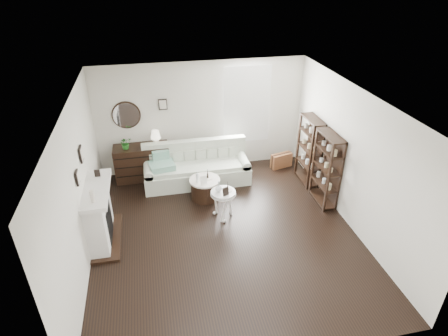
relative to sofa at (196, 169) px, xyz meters
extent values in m
plane|color=black|center=(0.26, -2.08, -0.32)|extent=(5.50, 5.50, 0.00)
plane|color=white|center=(0.26, -2.08, 2.38)|extent=(5.50, 5.50, 0.00)
plane|color=beige|center=(0.26, 0.67, 1.03)|extent=(5.00, 0.00, 5.00)
plane|color=beige|center=(0.26, -4.83, 1.03)|extent=(5.00, 0.00, 5.00)
plane|color=beige|center=(-2.24, -2.08, 1.03)|extent=(0.00, 5.50, 5.50)
plane|color=beige|center=(2.76, -2.08, 1.03)|extent=(0.00, 5.50, 5.50)
cube|color=white|center=(1.36, 0.65, 1.28)|extent=(1.00, 0.02, 1.80)
cube|color=white|center=(1.36, 0.59, 1.28)|extent=(1.15, 0.02, 1.90)
cylinder|color=silver|center=(-1.49, 0.64, 1.23)|extent=(0.60, 0.03, 0.60)
cube|color=black|center=(-0.64, 0.64, 1.43)|extent=(0.20, 0.03, 0.26)
cube|color=silver|center=(-2.07, -1.78, 0.23)|extent=(0.34, 1.20, 1.10)
cube|color=black|center=(-2.04, -1.78, 0.08)|extent=(0.30, 0.65, 0.70)
cube|color=silver|center=(-2.02, -1.78, 0.80)|extent=(0.44, 1.35, 0.08)
cube|color=black|center=(-1.99, -1.78, -0.29)|extent=(0.50, 1.40, 0.05)
cylinder|color=beige|center=(-2.02, -2.23, 0.95)|extent=(0.08, 0.08, 0.22)
cube|color=black|center=(-2.02, -1.38, 0.91)|extent=(0.10, 0.03, 0.14)
cube|color=black|center=(-2.21, -2.13, 1.28)|extent=(0.03, 0.18, 0.24)
cube|color=black|center=(-2.21, -1.48, 1.38)|extent=(0.03, 0.22, 0.28)
cube|color=black|center=(2.59, -0.53, 0.48)|extent=(0.30, 0.80, 1.60)
cylinder|color=#CAB98B|center=(2.57, -0.78, 0.20)|extent=(0.08, 0.08, 0.11)
cylinder|color=#CAB98B|center=(2.57, -0.53, 0.20)|extent=(0.08, 0.08, 0.11)
cylinder|color=#CAB98B|center=(2.57, -0.28, 0.20)|extent=(0.08, 0.08, 0.11)
cylinder|color=#CAB98B|center=(2.57, -0.78, 0.60)|extent=(0.08, 0.08, 0.11)
cylinder|color=#CAB98B|center=(2.57, -0.53, 0.60)|extent=(0.08, 0.08, 0.11)
cylinder|color=#CAB98B|center=(2.57, -0.28, 0.60)|extent=(0.08, 0.08, 0.11)
cylinder|color=#CAB98B|center=(2.57, -0.78, 1.00)|extent=(0.08, 0.08, 0.11)
cylinder|color=#CAB98B|center=(2.57, -0.53, 1.00)|extent=(0.08, 0.08, 0.11)
cylinder|color=#CAB98B|center=(2.57, -0.28, 1.00)|extent=(0.08, 0.08, 0.11)
cube|color=black|center=(2.59, -1.43, 0.48)|extent=(0.30, 0.80, 1.60)
cylinder|color=#CAB98B|center=(2.57, -1.68, 0.20)|extent=(0.08, 0.08, 0.11)
cylinder|color=#CAB98B|center=(2.57, -1.43, 0.20)|extent=(0.08, 0.08, 0.11)
cylinder|color=#CAB98B|center=(2.57, -1.18, 0.20)|extent=(0.08, 0.08, 0.11)
cylinder|color=#CAB98B|center=(2.57, -1.68, 0.60)|extent=(0.08, 0.08, 0.11)
cylinder|color=#CAB98B|center=(2.57, -1.43, 0.60)|extent=(0.08, 0.08, 0.11)
cylinder|color=#CAB98B|center=(2.57, -1.18, 0.60)|extent=(0.08, 0.08, 0.11)
cylinder|color=#CAB98B|center=(2.57, -1.68, 1.00)|extent=(0.08, 0.08, 0.11)
cylinder|color=#CAB98B|center=(2.57, -1.43, 1.00)|extent=(0.08, 0.08, 0.11)
cylinder|color=#CAB98B|center=(2.57, -1.18, 1.00)|extent=(0.08, 0.08, 0.11)
cube|color=beige|center=(0.00, -0.08, -0.12)|extent=(2.47, 0.85, 0.40)
cube|color=beige|center=(0.00, -0.10, 0.13)|extent=(2.13, 0.68, 0.09)
cube|color=beige|center=(0.00, 0.26, 0.26)|extent=(2.47, 0.19, 0.76)
cube|color=beige|center=(-1.12, -0.08, -0.07)|extent=(0.21, 0.81, 0.49)
cube|color=beige|center=(1.12, -0.08, -0.07)|extent=(0.21, 0.81, 0.49)
cube|color=#24855C|center=(-0.81, -0.12, 0.25)|extent=(0.62, 0.54, 0.14)
cube|color=brown|center=(2.22, 0.22, -0.13)|extent=(0.58, 0.32, 0.37)
cube|color=black|center=(-1.25, 0.39, 0.11)|extent=(1.28, 0.53, 0.85)
cube|color=black|center=(-1.25, 0.12, -0.08)|extent=(1.23, 0.01, 0.02)
cube|color=black|center=(-1.25, 0.12, 0.15)|extent=(1.23, 0.01, 0.02)
cube|color=black|center=(-1.25, 0.12, 0.39)|extent=(1.23, 0.01, 0.01)
imported|color=#1F631C|center=(-1.57, 0.34, 0.68)|extent=(0.32, 0.30, 0.29)
cylinder|color=black|center=(0.08, -0.77, -0.10)|extent=(0.62, 0.62, 0.43)
cylinder|color=beige|center=(0.08, -0.77, 0.14)|extent=(0.68, 0.68, 0.04)
cylinder|color=silver|center=(0.33, -1.55, 0.29)|extent=(0.50, 0.50, 0.03)
cylinder|color=silver|center=(0.33, -1.55, 0.24)|extent=(0.51, 0.51, 0.02)
cylinder|color=silver|center=(0.33, -1.55, -0.03)|extent=(0.04, 0.04, 0.58)
cylinder|color=silver|center=(-0.09, -0.84, 0.29)|extent=(0.06, 0.06, 0.27)
cube|color=white|center=(0.03, -0.94, 0.25)|extent=(0.15, 0.09, 0.19)
cube|color=black|center=(0.35, -1.68, 0.39)|extent=(0.14, 0.09, 0.17)
camera|label=1|loc=(-0.94, -7.71, 4.41)|focal=30.00mm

